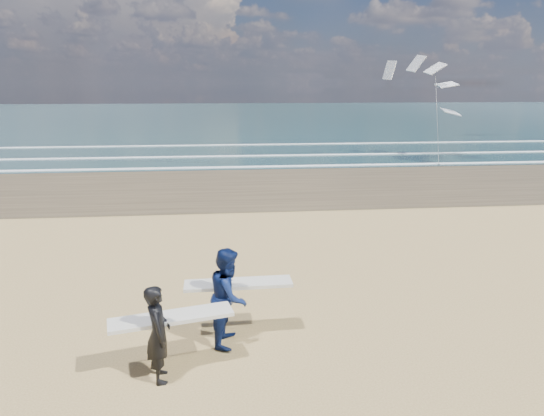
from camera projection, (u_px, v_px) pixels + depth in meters
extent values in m
cube|color=#1B3A3C|center=(334.00, 115.00, 79.05)|extent=(220.00, 100.00, 0.02)
cube|color=white|center=(502.00, 163.00, 31.64)|extent=(220.00, 0.50, 0.05)
cube|color=white|center=(467.00, 153.00, 36.17)|extent=(220.00, 0.50, 0.05)
cube|color=white|center=(431.00, 142.00, 42.43)|extent=(220.00, 0.50, 0.05)
imported|color=black|center=(158.00, 333.00, 8.37)|extent=(0.53, 0.71, 1.77)
cube|color=silver|center=(172.00, 317.00, 8.70)|extent=(2.26, 1.01, 0.07)
imported|color=#0D1A49|center=(229.00, 296.00, 9.59)|extent=(0.92, 1.09, 1.98)
cube|color=silver|center=(238.00, 283.00, 9.92)|extent=(2.21, 0.57, 0.07)
cube|color=slate|center=(439.00, 164.00, 30.92)|extent=(0.12, 0.12, 0.10)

